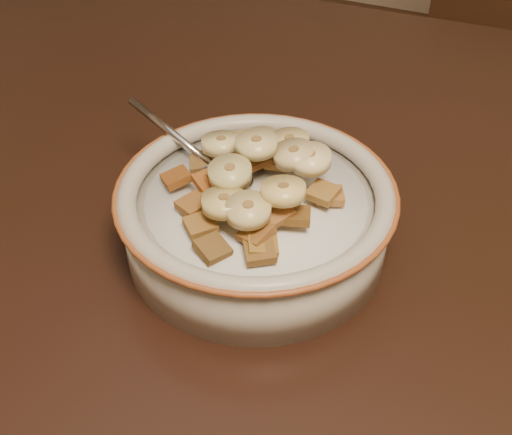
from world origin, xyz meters
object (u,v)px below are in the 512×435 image
at_px(table, 263,235).
at_px(chair, 500,148).
at_px(cereal_bowl, 256,223).
at_px(spoon, 226,176).

bearing_deg(table, chair, 72.86).
bearing_deg(chair, cereal_bowl, -84.73).
relative_size(table, chair, 1.54).
distance_m(cereal_bowl, spoon, 0.04).
bearing_deg(cereal_bowl, chair, 76.08).
height_order(chair, spoon, chair).
relative_size(chair, spoon, 18.98).
height_order(table, cereal_bowl, cereal_bowl).
relative_size(table, cereal_bowl, 7.02).
xyz_separation_m(chair, cereal_bowl, (-0.17, -0.69, 0.32)).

